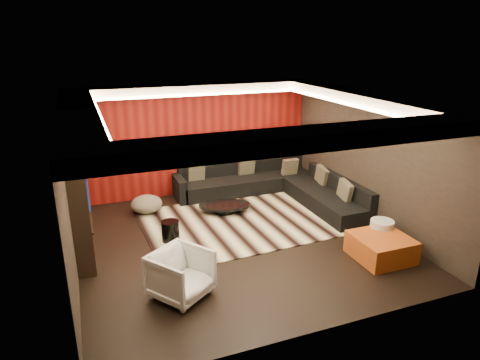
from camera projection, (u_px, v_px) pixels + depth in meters
name	position (u px, v px, depth m)	size (l,w,h in m)	color
floor	(237.00, 241.00, 8.57)	(6.00, 6.00, 0.02)	black
ceiling	(236.00, 99.00, 7.66)	(6.00, 6.00, 0.02)	silver
wall_back	(195.00, 139.00, 10.77)	(6.00, 0.02, 2.80)	black
wall_left	(67.00, 194.00, 7.09)	(0.02, 6.00, 2.80)	black
wall_right	(368.00, 158.00, 9.14)	(0.02, 6.00, 2.80)	black
red_feature_wall	(195.00, 140.00, 10.74)	(5.98, 0.05, 2.78)	#6B0C0A
soffit_back	(196.00, 89.00, 10.08)	(6.00, 0.60, 0.22)	silver
soffit_front	(313.00, 138.00, 5.31)	(6.00, 0.60, 0.22)	silver
soffit_left	(77.00, 116.00, 6.78)	(0.60, 4.80, 0.22)	silver
soffit_right	(362.00, 98.00, 8.62)	(0.60, 4.80, 0.22)	silver
cove_back	(200.00, 95.00, 9.81)	(4.80, 0.08, 0.04)	#FFD899
cove_front	(299.00, 139.00, 5.64)	(4.80, 0.08, 0.04)	#FFD899
cove_left	(100.00, 120.00, 6.92)	(0.08, 4.80, 0.04)	#FFD899
cove_right	(347.00, 104.00, 8.53)	(0.08, 4.80, 0.04)	#FFD899
tv_surround	(79.00, 198.00, 7.77)	(0.30, 2.00, 2.20)	black
tv_screen	(86.00, 178.00, 7.71)	(0.04, 1.30, 0.80)	black
tv_shelf	(90.00, 216.00, 7.96)	(0.04, 1.60, 0.04)	black
rug	(237.00, 222.00, 9.38)	(4.00, 3.00, 0.02)	beige
coffee_table	(225.00, 208.00, 9.84)	(1.18, 1.18, 0.20)	black
drum_stool	(170.00, 231.00, 8.45)	(0.35, 0.35, 0.41)	black
striped_pouf	(147.00, 204.00, 9.82)	(0.71, 0.71, 0.39)	beige
white_side_table	(381.00, 234.00, 8.23)	(0.44, 0.44, 0.55)	silver
orange_ottoman	(381.00, 247.00, 7.83)	(0.96, 0.96, 0.43)	#A95515
armchair	(181.00, 275.00, 6.64)	(0.81, 0.83, 0.76)	silver
sectional_sofa	(275.00, 188.00, 10.72)	(3.65, 3.50, 0.75)	black
throw_pillows	(278.00, 174.00, 10.65)	(3.09, 2.81, 0.50)	tan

